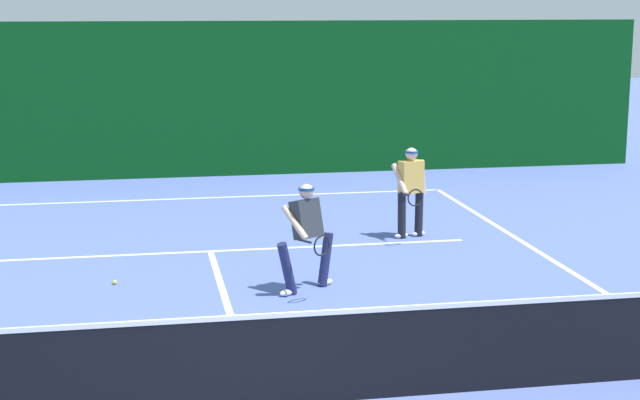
{
  "coord_description": "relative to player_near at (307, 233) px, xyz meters",
  "views": [
    {
      "loc": [
        -1.1,
        -9.3,
        3.99
      ],
      "look_at": [
        1.62,
        5.39,
        1.0
      ],
      "focal_mm": 55.76,
      "sensor_mm": 36.0,
      "label": 1
    }
  ],
  "objects": [
    {
      "name": "back_fence_windscreen",
      "position": [
        -1.17,
        9.63,
        0.95
      ],
      "size": [
        21.89,
        0.12,
        3.56
      ],
      "primitive_type": "cube",
      "color": "#084114",
      "rests_on": "ground_plane"
    },
    {
      "name": "court_line_baseline_far",
      "position": [
        -1.17,
        7.0,
        -0.83
      ],
      "size": [
        10.48,
        0.1,
        0.01
      ],
      "primitive_type": "cube",
      "color": "white",
      "rests_on": "ground_plane"
    },
    {
      "name": "tennis_net",
      "position": [
        -1.17,
        -3.94,
        -0.33
      ],
      "size": [
        11.49,
        0.09,
        1.11
      ],
      "color": "#1E4723",
      "rests_on": "ground_plane"
    },
    {
      "name": "player_far",
      "position": [
        2.3,
        2.86,
        0.02
      ],
      "size": [
        0.63,
        0.88,
        1.56
      ],
      "rotation": [
        0.0,
        0.0,
        3.41
      ],
      "color": "black",
      "rests_on": "ground_plane"
    },
    {
      "name": "player_near",
      "position": [
        0.0,
        0.0,
        0.0
      ],
      "size": [
        0.94,
        1.06,
        1.53
      ],
      "rotation": [
        0.0,
        0.0,
        3.72
      ],
      "color": "#1E234C",
      "rests_on": "ground_plane"
    },
    {
      "name": "court_line_centre",
      "position": [
        -1.17,
        -0.74,
        -0.83
      ],
      "size": [
        0.1,
        6.4,
        0.01
      ],
      "primitive_type": "cube",
      "color": "white",
      "rests_on": "ground_plane"
    },
    {
      "name": "tennis_ball_extra",
      "position": [
        -2.67,
        0.81,
        -0.8
      ],
      "size": [
        0.07,
        0.07,
        0.07
      ],
      "primitive_type": "sphere",
      "color": "#D1E033",
      "rests_on": "ground_plane"
    },
    {
      "name": "court_line_service",
      "position": [
        -1.17,
        2.49,
        -0.83
      ],
      "size": [
        8.55,
        0.1,
        0.01
      ],
      "primitive_type": "cube",
      "color": "white",
      "rests_on": "ground_plane"
    }
  ]
}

